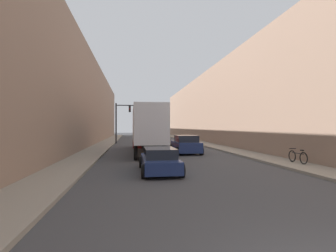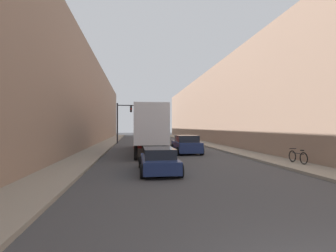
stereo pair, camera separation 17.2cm
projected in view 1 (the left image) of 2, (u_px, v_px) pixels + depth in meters
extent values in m
cube|color=gray|center=(207.00, 144.00, 33.75)|extent=(2.30, 80.00, 0.15)
cube|color=gray|center=(103.00, 145.00, 31.94)|extent=(2.30, 80.00, 0.15)
cube|color=#997A66|center=(237.00, 105.00, 34.34)|extent=(6.00, 80.00, 10.51)
cube|color=#997A66|center=(68.00, 100.00, 31.38)|extent=(6.00, 80.00, 11.15)
cube|color=silver|center=(147.00, 124.00, 22.95)|extent=(2.43, 11.15, 2.91)
cube|color=black|center=(147.00, 143.00, 22.94)|extent=(1.22, 11.15, 0.24)
cube|color=maroon|center=(144.00, 136.00, 29.60)|extent=(2.43, 2.29, 2.69)
cylinder|color=black|center=(136.00, 153.00, 18.46)|extent=(0.25, 1.00, 1.00)
cylinder|color=black|center=(166.00, 153.00, 18.76)|extent=(0.25, 1.00, 1.00)
cylinder|color=black|center=(135.00, 151.00, 19.65)|extent=(0.25, 1.00, 1.00)
cylinder|color=black|center=(164.00, 151.00, 19.95)|extent=(0.25, 1.00, 1.00)
cylinder|color=black|center=(134.00, 143.00, 29.45)|extent=(0.25, 1.00, 1.00)
cylinder|color=black|center=(153.00, 143.00, 29.74)|extent=(0.25, 1.00, 1.00)
cube|color=navy|center=(159.00, 163.00, 13.59)|extent=(1.74, 4.37, 0.60)
cube|color=#1E232D|center=(160.00, 153.00, 13.38)|extent=(1.53, 2.41, 0.49)
cylinder|color=black|center=(141.00, 162.00, 14.94)|extent=(0.25, 0.64, 0.64)
cylinder|color=black|center=(172.00, 162.00, 15.19)|extent=(0.25, 0.64, 0.64)
cylinder|color=black|center=(144.00, 171.00, 11.90)|extent=(0.25, 0.64, 0.64)
cylinder|color=black|center=(182.00, 171.00, 12.14)|extent=(0.25, 0.64, 0.64)
cube|color=navy|center=(186.00, 146.00, 23.19)|extent=(2.00, 4.44, 0.85)
cube|color=#1E232D|center=(186.00, 138.00, 22.97)|extent=(1.76, 2.44, 0.56)
cylinder|color=black|center=(172.00, 148.00, 24.55)|extent=(0.25, 0.70, 0.70)
cylinder|color=black|center=(193.00, 148.00, 24.83)|extent=(0.25, 0.70, 0.70)
cylinder|color=black|center=(178.00, 151.00, 21.44)|extent=(0.25, 0.70, 0.70)
cylinder|color=black|center=(201.00, 151.00, 21.72)|extent=(0.25, 0.70, 0.70)
cylinder|color=black|center=(116.00, 123.00, 36.94)|extent=(0.20, 0.20, 5.69)
cube|color=black|center=(137.00, 105.00, 37.34)|extent=(5.75, 0.12, 0.12)
cube|color=black|center=(130.00, 109.00, 37.21)|extent=(0.30, 0.24, 0.90)
sphere|color=red|center=(130.00, 109.00, 37.07)|extent=(0.18, 0.18, 0.18)
cube|color=black|center=(143.00, 109.00, 37.48)|extent=(0.30, 0.24, 0.90)
sphere|color=green|center=(143.00, 107.00, 37.34)|extent=(0.18, 0.18, 0.18)
torus|color=black|center=(304.00, 158.00, 15.36)|extent=(0.06, 0.72, 0.72)
torus|color=black|center=(292.00, 156.00, 16.45)|extent=(0.06, 0.72, 0.72)
cube|color=black|center=(298.00, 153.00, 15.91)|extent=(0.04, 1.11, 0.04)
cube|color=black|center=(302.00, 150.00, 15.51)|extent=(0.12, 0.20, 0.06)
cube|color=black|center=(293.00, 148.00, 16.40)|extent=(0.44, 0.04, 0.04)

